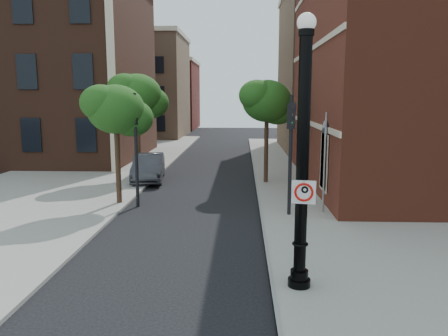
{
  "coord_description": "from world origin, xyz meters",
  "views": [
    {
      "loc": [
        1.24,
        -10.66,
        4.93
      ],
      "look_at": [
        0.71,
        2.0,
        2.86
      ],
      "focal_mm": 35.0,
      "sensor_mm": 36.0,
      "label": 1
    }
  ],
  "objects_px": {
    "no_parking_sign": "(304,192)",
    "traffic_signal_left": "(136,131)",
    "traffic_signal_right": "(291,136)",
    "lamppost": "(302,169)",
    "parked_car": "(149,167)"
  },
  "relations": [
    {
      "from": "no_parking_sign",
      "to": "traffic_signal_left",
      "type": "distance_m",
      "value": 10.65
    },
    {
      "from": "lamppost",
      "to": "parked_car",
      "type": "height_order",
      "value": "lamppost"
    },
    {
      "from": "traffic_signal_left",
      "to": "parked_car",
      "type": "bearing_deg",
      "value": 112.42
    },
    {
      "from": "lamppost",
      "to": "no_parking_sign",
      "type": "relative_size",
      "value": 11.72
    },
    {
      "from": "lamppost",
      "to": "traffic_signal_right",
      "type": "distance_m",
      "value": 6.97
    },
    {
      "from": "lamppost",
      "to": "traffic_signal_left",
      "type": "distance_m",
      "value": 10.46
    },
    {
      "from": "parked_car",
      "to": "traffic_signal_left",
      "type": "bearing_deg",
      "value": -89.98
    },
    {
      "from": "traffic_signal_right",
      "to": "traffic_signal_left",
      "type": "bearing_deg",
      "value": 179.06
    },
    {
      "from": "no_parking_sign",
      "to": "traffic_signal_right",
      "type": "relative_size",
      "value": 0.12
    },
    {
      "from": "lamppost",
      "to": "parked_car",
      "type": "relative_size",
      "value": 1.41
    },
    {
      "from": "lamppost",
      "to": "traffic_signal_left",
      "type": "xyz_separation_m",
      "value": [
        -6.21,
        8.42,
        0.26
      ]
    },
    {
      "from": "no_parking_sign",
      "to": "parked_car",
      "type": "xyz_separation_m",
      "value": [
        -7.06,
        14.8,
        -1.83
      ]
    },
    {
      "from": "lamppost",
      "to": "no_parking_sign",
      "type": "xyz_separation_m",
      "value": [
        0.03,
        -0.17,
        -0.54
      ]
    },
    {
      "from": "no_parking_sign",
      "to": "traffic_signal_left",
      "type": "relative_size",
      "value": 0.11
    },
    {
      "from": "no_parking_sign",
      "to": "parked_car",
      "type": "bearing_deg",
      "value": 123.96
    }
  ]
}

